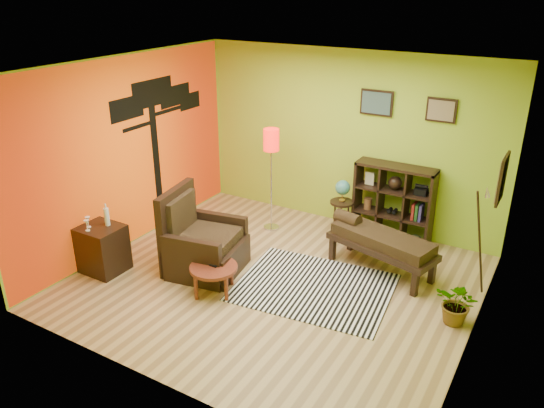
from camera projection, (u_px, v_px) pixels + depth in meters
The scene contains 11 objects.
ground at pixel (275, 282), 7.11m from camera, with size 5.00×5.00×0.00m, color tan.
room_shell at pixel (269, 152), 6.45m from camera, with size 5.04×4.54×2.82m.
zebra_rug at pixel (314, 287), 6.97m from camera, with size 1.97×1.55×0.01m, color white.
coffee_table at pixel (214, 270), 6.76m from camera, with size 0.61×0.61×0.40m.
armchair at pixel (201, 246), 7.30m from camera, with size 1.10×1.10×1.16m.
side_cabinet at pixel (103, 248), 7.27m from camera, with size 0.56×0.51×0.98m.
floor_lamp at pixel (271, 149), 8.10m from camera, with size 0.25×0.25×1.66m.
globe_table at pixel (342, 194), 8.20m from camera, with size 0.37×0.37×0.90m.
cube_shelf at pixel (394, 203), 8.06m from camera, with size 1.20×0.35×1.20m.
bench at pixel (379, 241), 7.23m from camera, with size 1.60×0.90×0.70m.
potted_plant at pixel (457, 308), 6.18m from camera, with size 0.49×0.54×0.42m, color #26661E.
Camera 1 is at (3.07, -5.30, 3.76)m, focal length 35.00 mm.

